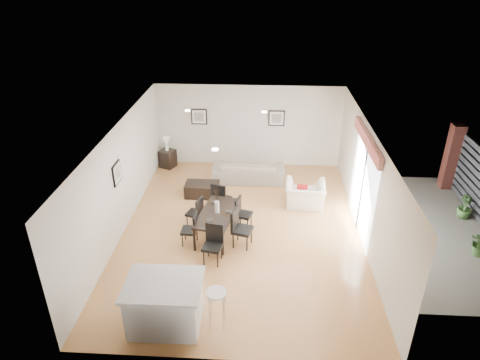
# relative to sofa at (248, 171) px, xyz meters

# --- Properties ---
(ground) EXTENTS (8.00, 8.00, 0.00)m
(ground) POSITION_rel_sofa_xyz_m (-0.06, -2.79, -0.33)
(ground) COLOR #B47E4A
(ground) RESTS_ON ground
(wall_back) EXTENTS (6.00, 0.04, 2.70)m
(wall_back) POSITION_rel_sofa_xyz_m (-0.06, 1.21, 1.02)
(wall_back) COLOR beige
(wall_back) RESTS_ON ground
(wall_front) EXTENTS (6.00, 0.04, 2.70)m
(wall_front) POSITION_rel_sofa_xyz_m (-0.06, -6.79, 1.02)
(wall_front) COLOR beige
(wall_front) RESTS_ON ground
(wall_left) EXTENTS (0.04, 8.00, 2.70)m
(wall_left) POSITION_rel_sofa_xyz_m (-3.06, -2.79, 1.02)
(wall_left) COLOR beige
(wall_left) RESTS_ON ground
(wall_right) EXTENTS (0.04, 8.00, 2.70)m
(wall_right) POSITION_rel_sofa_xyz_m (2.94, -2.79, 1.02)
(wall_right) COLOR beige
(wall_right) RESTS_ON ground
(ceiling) EXTENTS (6.00, 8.00, 0.02)m
(ceiling) POSITION_rel_sofa_xyz_m (-0.06, -2.79, 2.37)
(ceiling) COLOR white
(ceiling) RESTS_ON wall_back
(sofa) EXTENTS (2.24, 0.91, 0.65)m
(sofa) POSITION_rel_sofa_xyz_m (0.00, 0.00, 0.00)
(sofa) COLOR gray
(sofa) RESTS_ON ground
(armchair) EXTENTS (1.13, 1.00, 0.70)m
(armchair) POSITION_rel_sofa_xyz_m (1.64, -1.44, 0.02)
(armchair) COLOR silver
(armchair) RESTS_ON ground
(courtyard_plant_b) EXTENTS (0.47, 0.47, 0.65)m
(courtyard_plant_b) POSITION_rel_sofa_xyz_m (5.84, -1.83, 0.00)
(courtyard_plant_b) COLOR #3C6029
(courtyard_plant_b) RESTS_ON ground
(dining_table) EXTENTS (1.09, 1.72, 0.67)m
(dining_table) POSITION_rel_sofa_xyz_m (-0.64, -3.03, 0.27)
(dining_table) COLOR black
(dining_table) RESTS_ON ground
(dining_chair_wnear) EXTENTS (0.40, 0.40, 0.84)m
(dining_chair_wnear) POSITION_rel_sofa_xyz_m (-1.21, -3.44, 0.15)
(dining_chair_wnear) COLOR black
(dining_chair_wnear) RESTS_ON ground
(dining_chair_wfar) EXTENTS (0.47, 0.47, 0.82)m
(dining_chair_wfar) POSITION_rel_sofa_xyz_m (-1.21, -2.66, 0.14)
(dining_chair_wfar) COLOR black
(dining_chair_wfar) RESTS_ON ground
(dining_chair_enear) EXTENTS (0.54, 0.54, 0.98)m
(dining_chair_enear) POSITION_rel_sofa_xyz_m (-0.08, -3.41, 0.22)
(dining_chair_enear) COLOR black
(dining_chair_enear) RESTS_ON ground
(dining_chair_efar) EXTENTS (0.46, 0.46, 0.83)m
(dining_chair_efar) POSITION_rel_sofa_xyz_m (-0.07, -2.61, 0.14)
(dining_chair_efar) COLOR black
(dining_chair_efar) RESTS_ON ground
(dining_chair_head) EXTENTS (0.49, 0.49, 0.93)m
(dining_chair_head) POSITION_rel_sofa_xyz_m (-0.63, -4.02, 0.19)
(dining_chair_head) COLOR black
(dining_chair_head) RESTS_ON ground
(dining_chair_foot) EXTENTS (0.55, 0.55, 0.94)m
(dining_chair_foot) POSITION_rel_sofa_xyz_m (-0.67, -2.04, 0.20)
(dining_chair_foot) COLOR black
(dining_chair_foot) RESTS_ON ground
(vase) EXTENTS (0.71, 1.16, 0.66)m
(vase) POSITION_rel_sofa_xyz_m (-0.64, -3.03, 0.63)
(vase) COLOR white
(vase) RESTS_ON dining_table
(coffee_table) EXTENTS (0.99, 0.61, 0.39)m
(coffee_table) POSITION_rel_sofa_xyz_m (-1.30, -1.04, -0.13)
(coffee_table) COLOR black
(coffee_table) RESTS_ON ground
(side_table) EXTENTS (0.58, 0.58, 0.59)m
(side_table) POSITION_rel_sofa_xyz_m (-2.71, 0.83, -0.03)
(side_table) COLOR black
(side_table) RESTS_ON ground
(table_lamp) EXTENTS (0.24, 0.24, 0.45)m
(table_lamp) POSITION_rel_sofa_xyz_m (-2.71, 0.83, 0.56)
(table_lamp) COLOR white
(table_lamp) RESTS_ON side_table
(cushion) EXTENTS (0.31, 0.12, 0.30)m
(cushion) POSITION_rel_sofa_xyz_m (1.54, -1.54, 0.22)
(cushion) COLOR #A11514
(cushion) RESTS_ON armchair
(kitchen_island) EXTENTS (1.41, 1.09, 0.98)m
(kitchen_island) POSITION_rel_sofa_xyz_m (-1.31, -6.02, 0.17)
(kitchen_island) COLOR silver
(kitchen_island) RESTS_ON ground
(bar_stool) EXTENTS (0.38, 0.38, 0.84)m
(bar_stool) POSITION_rel_sofa_xyz_m (-0.33, -6.02, 0.39)
(bar_stool) COLOR white
(bar_stool) RESTS_ON ground
(framed_print_back_left) EXTENTS (0.52, 0.04, 0.52)m
(framed_print_back_left) POSITION_rel_sofa_xyz_m (-1.66, 1.18, 1.32)
(framed_print_back_left) COLOR black
(framed_print_back_left) RESTS_ON wall_back
(framed_print_back_right) EXTENTS (0.52, 0.04, 0.52)m
(framed_print_back_right) POSITION_rel_sofa_xyz_m (0.84, 1.18, 1.32)
(framed_print_back_right) COLOR black
(framed_print_back_right) RESTS_ON wall_back
(framed_print_left_wall) EXTENTS (0.04, 0.52, 0.52)m
(framed_print_left_wall) POSITION_rel_sofa_xyz_m (-3.03, -2.99, 1.32)
(framed_print_left_wall) COLOR black
(framed_print_left_wall) RESTS_ON wall_left
(sliding_door) EXTENTS (0.12, 2.70, 2.57)m
(sliding_door) POSITION_rel_sofa_xyz_m (2.90, -2.49, 1.34)
(sliding_door) COLOR white
(sliding_door) RESTS_ON wall_right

